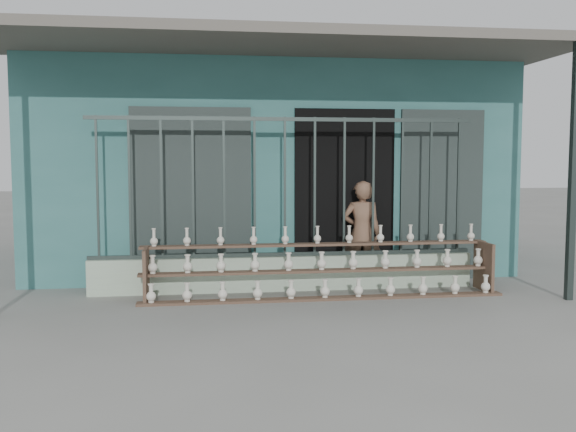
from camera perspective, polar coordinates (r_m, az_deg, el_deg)
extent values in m
plane|color=slate|center=(7.19, 1.11, -8.65)|extent=(60.00, 60.00, 0.00)
cube|color=#316966|center=(11.26, -2.32, 4.49)|extent=(7.00, 5.00, 3.20)
cube|color=black|center=(8.96, 4.99, 1.79)|extent=(1.40, 0.12, 2.40)
cube|color=#1F2A28|center=(8.70, -8.57, 1.66)|extent=(1.60, 0.08, 2.40)
cube|color=#1F2A28|center=(9.34, 13.45, 1.80)|extent=(1.20, 0.08, 2.40)
cube|color=#59544C|center=(8.31, -0.20, 15.07)|extent=(7.40, 2.00, 0.12)
cube|color=#283330|center=(8.42, 24.01, 3.56)|extent=(0.08, 0.08, 3.10)
cube|color=#AAC2A6|center=(8.41, -0.28, -5.09)|extent=(5.00, 0.20, 0.45)
cube|color=#283330|center=(8.31, -16.59, 2.39)|extent=(0.03, 0.03, 1.80)
cube|color=#283330|center=(8.26, -13.90, 2.44)|extent=(0.03, 0.03, 1.80)
cube|color=#283330|center=(8.22, -11.18, 2.48)|extent=(0.03, 0.03, 1.80)
cube|color=#283330|center=(8.21, -8.45, 2.52)|extent=(0.03, 0.03, 1.80)
cube|color=#283330|center=(8.22, -5.71, 2.55)|extent=(0.03, 0.03, 1.80)
cube|color=#283330|center=(8.24, -2.99, 2.57)|extent=(0.03, 0.03, 1.80)
cube|color=#283330|center=(8.28, -0.29, 2.59)|extent=(0.03, 0.03, 1.80)
cube|color=#283330|center=(8.35, 2.38, 2.60)|extent=(0.03, 0.03, 1.80)
cube|color=#283330|center=(8.42, 5.01, 2.61)|extent=(0.03, 0.03, 1.80)
cube|color=#283330|center=(8.52, 7.58, 2.61)|extent=(0.03, 0.03, 1.80)
cube|color=#283330|center=(8.63, 10.09, 2.61)|extent=(0.03, 0.03, 1.80)
cube|color=#283330|center=(8.76, 12.53, 2.60)|extent=(0.03, 0.03, 1.80)
cube|color=#283330|center=(8.91, 14.89, 2.59)|extent=(0.03, 0.03, 1.80)
cube|color=#283330|center=(8.29, -0.29, 8.61)|extent=(5.00, 0.04, 0.05)
cube|color=#283330|center=(8.37, -0.28, -3.41)|extent=(5.00, 0.04, 0.05)
cube|color=brown|center=(7.88, 3.30, -7.34)|extent=(4.50, 0.18, 0.03)
cube|color=brown|center=(8.07, 2.96, -4.88)|extent=(4.50, 0.18, 0.03)
cube|color=brown|center=(8.26, 2.65, -2.54)|extent=(4.50, 0.18, 0.03)
cube|color=brown|center=(7.95, -12.50, -5.10)|extent=(0.04, 0.55, 0.64)
cube|color=brown|center=(8.73, 17.01, -4.31)|extent=(0.04, 0.55, 0.64)
imported|color=brown|center=(8.79, 6.57, -1.50)|extent=(0.58, 0.44, 1.42)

